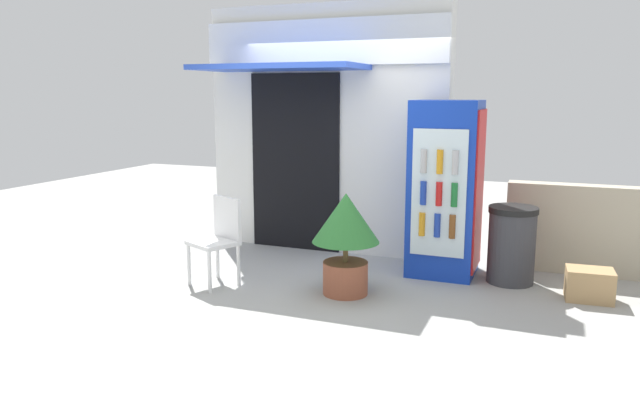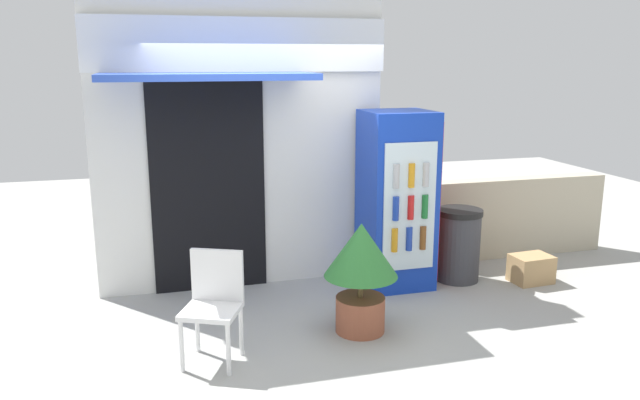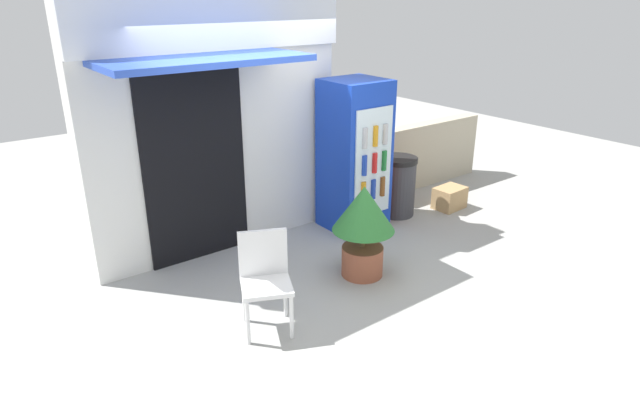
% 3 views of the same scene
% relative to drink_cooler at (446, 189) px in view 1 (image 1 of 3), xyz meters
% --- Properties ---
extents(ground, '(16.00, 16.00, 0.00)m').
position_rel_drink_cooler_xyz_m(ground, '(-1.23, -0.81, -0.92)').
color(ground, '#A3A39E').
extents(storefront_building, '(2.97, 1.19, 2.95)m').
position_rel_drink_cooler_xyz_m(storefront_building, '(-1.57, 0.51, 0.61)').
color(storefront_building, silver).
rests_on(storefront_building, ground).
extents(drink_cooler, '(0.70, 0.73, 1.84)m').
position_rel_drink_cooler_xyz_m(drink_cooler, '(0.00, 0.00, 0.00)').
color(drink_cooler, '#1438B2').
rests_on(drink_cooler, ground).
extents(plastic_chair, '(0.55, 0.54, 0.88)m').
position_rel_drink_cooler_xyz_m(plastic_chair, '(-2.04, -1.20, -0.41)').
color(plastic_chair, white).
rests_on(plastic_chair, ground).
extents(potted_plant_near_shop, '(0.65, 0.65, 0.99)m').
position_rel_drink_cooler_xyz_m(potted_plant_near_shop, '(-0.75, -1.02, -0.31)').
color(potted_plant_near_shop, '#995138').
rests_on(potted_plant_near_shop, ground).
extents(trash_bin, '(0.49, 0.49, 0.79)m').
position_rel_drink_cooler_xyz_m(trash_bin, '(0.70, -0.06, -0.53)').
color(trash_bin, '#38383D').
rests_on(trash_bin, ground).
extents(stone_boundary_wall, '(2.35, 0.23, 0.96)m').
position_rel_drink_cooler_xyz_m(stone_boundary_wall, '(1.77, 0.56, -0.44)').
color(stone_boundary_wall, '#B7AD93').
rests_on(stone_boundary_wall, ground).
extents(cardboard_box, '(0.44, 0.33, 0.30)m').
position_rel_drink_cooler_xyz_m(cardboard_box, '(1.43, -0.35, -0.77)').
color(cardboard_box, tan).
rests_on(cardboard_box, ground).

